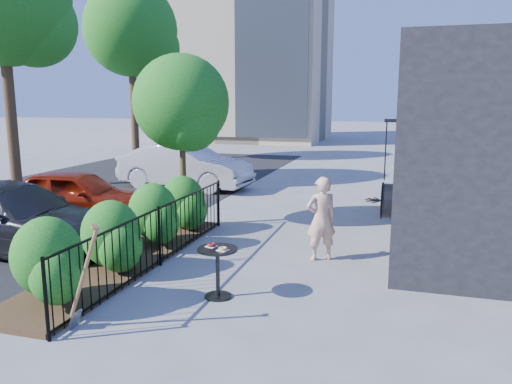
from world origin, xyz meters
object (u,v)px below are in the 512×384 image
(car_silver, at_px, (185,166))
(street_tree_far, at_px, (132,35))
(patio_tree, at_px, (183,108))
(woman, at_px, (321,219))
(shovel, at_px, (82,283))
(car_red, at_px, (76,196))
(street_tree_near, at_px, (2,5))
(car_darkgrey, at_px, (13,217))
(cafe_table, at_px, (218,264))

(car_silver, bearing_deg, street_tree_far, 46.02)
(patio_tree, relative_size, woman, 2.50)
(shovel, bearing_deg, patio_tree, 100.35)
(car_red, height_order, car_silver, car_silver)
(patio_tree, distance_m, woman, 4.29)
(woman, xyz_separation_m, shovel, (-2.49, -3.78, -0.15))
(street_tree_far, distance_m, woman, 17.73)
(street_tree_near, distance_m, car_darkgrey, 9.45)
(woman, bearing_deg, street_tree_far, -77.60)
(patio_tree, bearing_deg, shovel, -79.65)
(street_tree_near, height_order, car_darkgrey, street_tree_near)
(woman, distance_m, shovel, 4.52)
(street_tree_near, relative_size, street_tree_far, 1.00)
(woman, distance_m, car_darkgrey, 6.08)
(cafe_table, distance_m, shovel, 1.99)
(street_tree_far, bearing_deg, cafe_table, -56.48)
(patio_tree, bearing_deg, woman, -24.51)
(street_tree_far, bearing_deg, woman, -48.86)
(woman, bearing_deg, shovel, 27.91)
(street_tree_far, distance_m, car_silver, 9.97)
(cafe_table, xyz_separation_m, car_red, (-4.95, 3.40, 0.12))
(cafe_table, height_order, car_darkgrey, car_darkgrey)
(cafe_table, height_order, shovel, shovel)
(car_red, bearing_deg, woman, -109.68)
(street_tree_near, distance_m, car_silver, 7.73)
(street_tree_near, height_order, shovel, street_tree_near)
(street_tree_near, distance_m, street_tree_far, 8.00)
(car_silver, bearing_deg, woman, -132.74)
(street_tree_far, xyz_separation_m, car_darkgrey, (5.19, -13.90, -5.25))
(street_tree_near, relative_size, shovel, 5.64)
(woman, xyz_separation_m, car_darkgrey, (-5.98, -1.12, -0.12))
(patio_tree, xyz_separation_m, street_tree_near, (-7.70, 3.20, 3.15))
(car_silver, bearing_deg, car_red, 179.58)
(patio_tree, relative_size, car_silver, 0.87)
(car_red, bearing_deg, patio_tree, -89.98)
(patio_tree, distance_m, car_silver, 5.56)
(cafe_table, relative_size, car_silver, 0.18)
(street_tree_near, relative_size, woman, 5.24)
(street_tree_far, bearing_deg, car_red, -66.70)
(car_darkgrey, bearing_deg, street_tree_far, 23.07)
(cafe_table, bearing_deg, woman, 61.92)
(cafe_table, distance_m, woman, 2.57)
(street_tree_far, xyz_separation_m, woman, (11.16, -12.78, -5.13))
(street_tree_far, bearing_deg, shovel, -62.34)
(cafe_table, height_order, woman, woman)
(street_tree_near, xyz_separation_m, street_tree_far, (0.00, 8.00, 0.00))
(patio_tree, distance_m, street_tree_near, 8.92)
(woman, height_order, car_red, woman)
(car_darkgrey, bearing_deg, street_tree_near, 43.91)
(car_darkgrey, bearing_deg, car_silver, -0.14)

